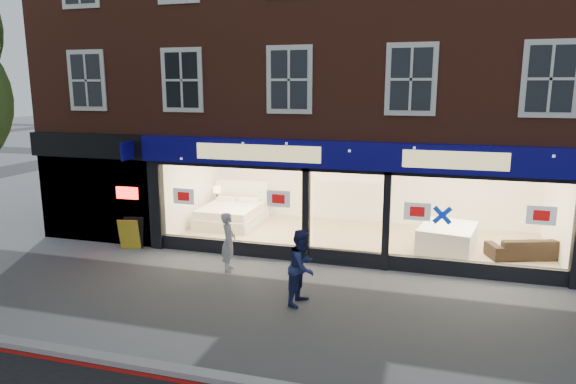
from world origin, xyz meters
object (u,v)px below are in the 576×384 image
at_px(display_bed, 232,214).
at_px(pedestrian_blue, 302,267).
at_px(mattress_stack, 447,238).
at_px(pedestrian_grey, 229,242).
at_px(sofa, 524,247).
at_px(a_board, 131,234).

xyz_separation_m(display_bed, pedestrian_blue, (3.84, -5.32, 0.37)).
relative_size(display_bed, mattress_stack, 1.12).
height_order(mattress_stack, pedestrian_blue, pedestrian_blue).
xyz_separation_m(pedestrian_grey, pedestrian_blue, (2.32, -1.43, 0.07)).
height_order(sofa, a_board, a_board).
height_order(display_bed, mattress_stack, display_bed).
xyz_separation_m(sofa, pedestrian_blue, (-5.06, -4.32, 0.45)).
relative_size(display_bed, sofa, 1.19).
bearing_deg(a_board, sofa, -1.87).
distance_m(sofa, pedestrian_blue, 6.67).
height_order(a_board, pedestrian_blue, pedestrian_blue).
distance_m(a_board, pedestrian_blue, 6.17).
bearing_deg(mattress_stack, pedestrian_grey, -151.16).
bearing_deg(a_board, pedestrian_blue, -34.35).
bearing_deg(sofa, mattress_stack, -21.30).
distance_m(display_bed, mattress_stack, 6.97).
xyz_separation_m(display_bed, pedestrian_grey, (1.52, -3.89, 0.30)).
distance_m(a_board, pedestrian_grey, 3.52).
bearing_deg(a_board, display_bed, 45.72).
distance_m(display_bed, pedestrian_grey, 4.19).
bearing_deg(display_bed, a_board, -122.25).
relative_size(a_board, pedestrian_grey, 0.61).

